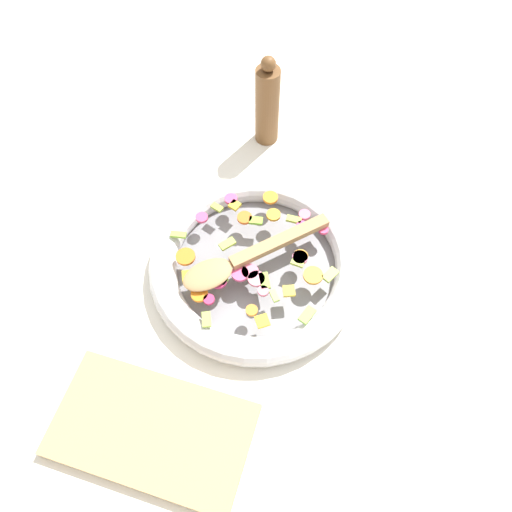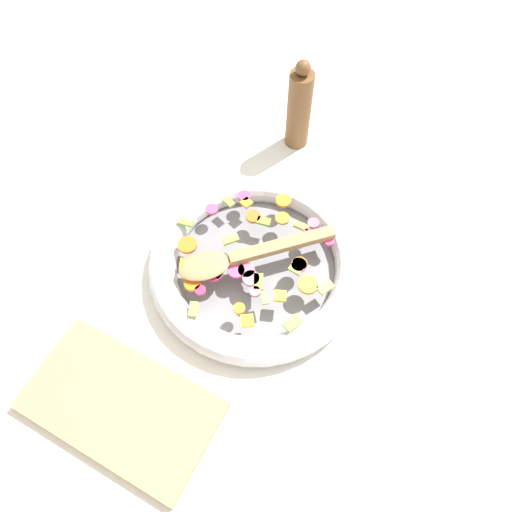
% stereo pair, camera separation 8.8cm
% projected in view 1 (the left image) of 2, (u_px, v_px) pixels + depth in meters
% --- Properties ---
extents(ground_plane, '(4.00, 4.00, 0.00)m').
position_uv_depth(ground_plane, '(256.00, 270.00, 0.92)').
color(ground_plane, silver).
extents(skillet, '(0.39, 0.39, 0.05)m').
position_uv_depth(skillet, '(256.00, 264.00, 0.91)').
color(skillet, slate).
rests_on(skillet, ground_plane).
extents(chopped_vegetables, '(0.31, 0.30, 0.01)m').
position_uv_depth(chopped_vegetables, '(254.00, 257.00, 0.88)').
color(chopped_vegetables, orange).
rests_on(chopped_vegetables, skillet).
extents(wooden_spoon, '(0.23, 0.23, 0.01)m').
position_uv_depth(wooden_spoon, '(242.00, 259.00, 0.86)').
color(wooden_spoon, '#A87F51').
rests_on(wooden_spoon, chopped_vegetables).
extents(pepper_mill, '(0.05, 0.05, 0.21)m').
position_uv_depth(pepper_mill, '(267.00, 104.00, 1.01)').
color(pepper_mill, brown).
rests_on(pepper_mill, ground_plane).
extents(cutting_board, '(0.30, 0.17, 0.02)m').
position_uv_depth(cutting_board, '(152.00, 430.00, 0.77)').
color(cutting_board, tan).
rests_on(cutting_board, ground_plane).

